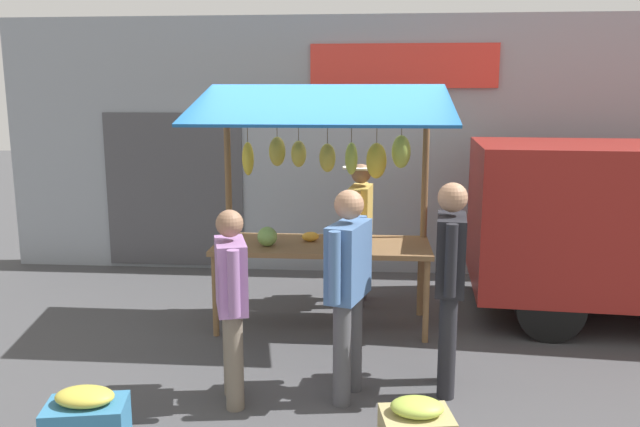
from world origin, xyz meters
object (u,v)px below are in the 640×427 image
at_px(market_stall, 323,177).
at_px(shopper_in_striped_shirt, 231,295).
at_px(shopper_in_grey_tee, 450,271).
at_px(produce_crate_near, 417,425).
at_px(shopper_with_ponytail, 348,279).
at_px(produce_crate_side, 86,422).
at_px(vendor_with_sunhat, 360,222).

distance_m(market_stall, shopper_in_striped_shirt, 2.00).
relative_size(shopper_in_grey_tee, produce_crate_near, 3.24).
bearing_deg(produce_crate_near, shopper_in_grey_tee, -108.53).
height_order(market_stall, shopper_in_grey_tee, market_stall).
xyz_separation_m(shopper_with_ponytail, shopper_in_striped_shirt, (0.89, 0.14, -0.10)).
bearing_deg(produce_crate_side, shopper_in_grey_tee, -156.33).
xyz_separation_m(vendor_with_sunhat, produce_crate_near, (-0.45, 3.04, -0.80)).
distance_m(vendor_with_sunhat, shopper_in_striped_shirt, 2.66).
xyz_separation_m(market_stall, produce_crate_side, (1.41, 2.57, -1.36)).
bearing_deg(market_stall, shopper_in_grey_tee, 127.71).
bearing_deg(produce_crate_side, shopper_in_striped_shirt, -137.56).
height_order(shopper_with_ponytail, shopper_in_striped_shirt, shopper_with_ponytail).
relative_size(market_stall, shopper_in_grey_tee, 1.46).
bearing_deg(market_stall, shopper_with_ponytail, 101.17).
height_order(market_stall, vendor_with_sunhat, market_stall).
xyz_separation_m(vendor_with_sunhat, shopper_in_striped_shirt, (0.94, 2.48, -0.08)).
distance_m(shopper_in_grey_tee, produce_crate_side, 2.88).
bearing_deg(produce_crate_near, produce_crate_side, 5.60).
relative_size(market_stall, shopper_in_striped_shirt, 1.63).
distance_m(shopper_with_ponytail, produce_crate_near, 1.18).
relative_size(vendor_with_sunhat, produce_crate_near, 3.07).
xyz_separation_m(shopper_in_striped_shirt, produce_crate_side, (0.84, 0.77, -0.67)).
bearing_deg(shopper_in_striped_shirt, produce_crate_side, 115.81).
xyz_separation_m(shopper_with_ponytail, produce_crate_near, (-0.50, 0.70, -0.82)).
bearing_deg(shopper_in_striped_shirt, vendor_with_sunhat, -37.37).
bearing_deg(produce_crate_side, shopper_with_ponytail, -152.18).
distance_m(shopper_with_ponytail, shopper_in_grey_tee, 0.82).
height_order(shopper_in_grey_tee, produce_crate_side, shopper_in_grey_tee).
bearing_deg(shopper_in_grey_tee, shopper_in_striped_shirt, 107.80).
relative_size(shopper_in_striped_shirt, produce_crate_near, 2.90).
bearing_deg(shopper_with_ponytail, produce_crate_near, -127.27).
xyz_separation_m(market_stall, shopper_with_ponytail, (-0.33, 1.65, -0.59)).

